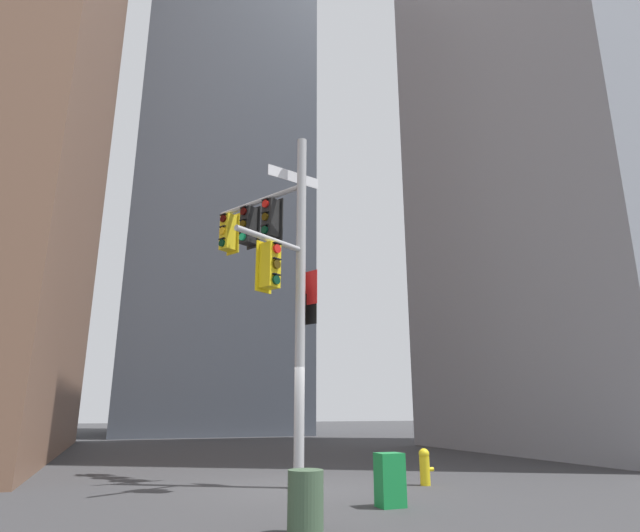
# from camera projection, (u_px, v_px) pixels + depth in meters

# --- Properties ---
(ground) EXTENTS (120.00, 120.00, 0.00)m
(ground) POSITION_uv_depth(u_px,v_px,m) (298.00, 488.00, 10.91)
(ground) COLOR #38383A
(building_tower_right) EXTENTS (12.50, 12.50, 36.28)m
(building_tower_right) POSITION_uv_depth(u_px,v_px,m) (573.00, 62.00, 25.66)
(building_tower_right) COLOR #9399A3
(building_tower_right) RESTS_ON ground
(building_mid_block) EXTENTS (12.26, 12.26, 36.19)m
(building_mid_block) POSITION_uv_depth(u_px,v_px,m) (217.00, 192.00, 40.87)
(building_mid_block) COLOR #4C5460
(building_mid_block) RESTS_ON ground
(signal_pole_assembly) EXTENTS (2.43, 3.76, 8.12)m
(signal_pole_assembly) POSITION_uv_depth(u_px,v_px,m) (273.00, 262.00, 12.63)
(signal_pole_assembly) COLOR #B2B2B5
(signal_pole_assembly) RESTS_ON ground
(fire_hydrant) EXTENTS (0.33, 0.23, 0.76)m
(fire_hydrant) POSITION_uv_depth(u_px,v_px,m) (425.00, 466.00, 11.40)
(fire_hydrant) COLOR yellow
(fire_hydrant) RESTS_ON ground
(newspaper_box) EXTENTS (0.45, 0.36, 0.87)m
(newspaper_box) POSITION_uv_depth(u_px,v_px,m) (390.00, 480.00, 8.87)
(newspaper_box) COLOR #198C3F
(newspaper_box) RESTS_ON ground
(trash_bin) EXTENTS (0.48, 0.48, 0.80)m
(trash_bin) POSITION_uv_depth(u_px,v_px,m) (305.00, 502.00, 6.93)
(trash_bin) COLOR #3F593F
(trash_bin) RESTS_ON ground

